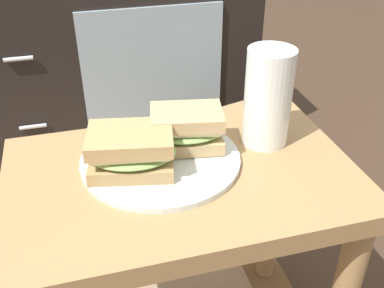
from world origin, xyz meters
The scene contains 8 objects.
side_table centered at (0.00, 0.00, 0.37)m, with size 0.56×0.36×0.46m.
tv_cabinet centered at (-0.03, 0.95, 0.29)m, with size 0.96×0.46×0.58m.
area_rug centered at (-0.24, 0.42, 0.00)m, with size 1.07×0.78×0.01m.
plate centered at (-0.03, 0.04, 0.47)m, with size 0.26×0.26×0.01m, color silver.
sandwich_front centered at (-0.08, 0.02, 0.50)m, with size 0.16×0.13×0.07m.
sandwich_back centered at (0.02, 0.06, 0.50)m, with size 0.14×0.10×0.07m.
beer_glass centered at (0.16, 0.05, 0.54)m, with size 0.08×0.08×0.17m.
paper_bag centered at (0.27, 0.43, 0.15)m, with size 0.25×0.22×0.31m.
Camera 1 is at (-0.14, -0.57, 0.89)m, focal length 42.48 mm.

